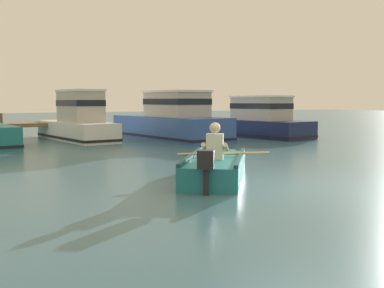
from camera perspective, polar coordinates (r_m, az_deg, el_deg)
ground_plane at (r=9.06m, az=13.05°, el=-5.13°), size 120.00×120.00×0.00m
rowboat_with_person at (r=9.68m, az=2.96°, el=-2.82°), size 2.75×3.31×1.19m
moored_boat_white at (r=19.70m, az=-13.89°, el=2.66°), size 2.32×5.47×2.09m
moored_boat_blue at (r=19.54m, az=-2.59°, el=2.81°), size 3.00×6.58×2.05m
moored_boat_navy at (r=21.25m, az=7.79°, el=2.74°), size 3.01×6.11×1.86m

